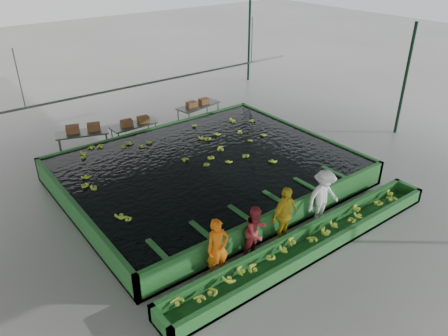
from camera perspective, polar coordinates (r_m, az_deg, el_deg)
ground at (r=15.32m, az=1.13°, el=-4.00°), size 80.00×80.00×0.00m
shed_roof at (r=13.37m, az=1.34°, el=14.50°), size 20.00×22.00×0.04m
shed_posts at (r=14.16m, az=1.23°, el=4.61°), size 20.00×22.00×5.00m
flotation_tank at (r=16.14m, az=-2.15°, el=-0.40°), size 10.00×8.00×0.90m
tank_water at (r=15.95m, az=-2.18°, el=0.87°), size 9.70×7.70×0.00m
sorting_trough at (r=13.06m, az=11.11°, el=-9.67°), size 10.00×1.00×0.50m
cableway_rail at (r=17.94m, az=-8.90°, el=11.08°), size 0.08×0.08×14.00m
rail_hanger_left at (r=16.01m, az=-25.20°, el=10.47°), size 0.04×0.04×2.00m
rail_hanger_right at (r=20.46m, az=3.67°, el=16.32°), size 0.04×0.04×2.00m
worker_a at (r=11.64m, az=-0.83°, el=-10.45°), size 0.69×0.51×1.76m
worker_b at (r=12.36m, az=4.20°, el=-8.33°), size 0.88×0.74×1.62m
worker_c at (r=12.92m, az=7.92°, el=-6.13°), size 1.14×0.59×1.85m
worker_d at (r=14.00m, az=12.84°, el=-3.70°), size 1.26×0.81×1.85m
packing_table_left at (r=19.23m, az=-17.85°, el=3.16°), size 2.25×1.45×0.95m
packing_table_mid at (r=19.61m, az=-11.63°, el=4.37°), size 1.99×0.82×0.90m
packing_table_right at (r=21.32m, az=-3.35°, el=6.99°), size 2.29×1.24×0.99m
box_stack_left at (r=19.12m, az=-17.85°, el=4.59°), size 1.42×0.82×0.30m
box_stack_mid at (r=19.46m, az=-11.51°, el=5.64°), size 1.27×0.43×0.27m
box_stack_right at (r=21.09m, az=-3.43°, el=8.19°), size 1.20×0.35×0.26m
floating_bananas at (r=16.54m, az=-3.78°, el=1.87°), size 8.66×5.90×0.12m
trough_bananas at (r=12.97m, az=11.18°, el=-9.14°), size 9.52×0.63×0.13m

